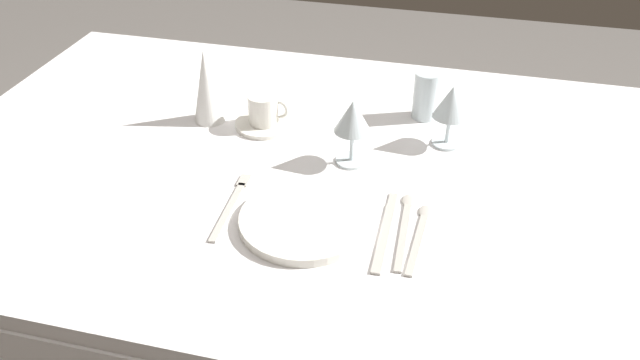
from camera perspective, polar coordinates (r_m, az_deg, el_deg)
dining_table at (r=1.44m, az=1.25°, el=-1.45°), size 1.80×1.11×0.74m
dinner_plate at (r=1.22m, az=-1.36°, el=-3.55°), size 0.25×0.25×0.02m
fork_outer at (r=1.29m, az=-7.74°, el=-2.03°), size 0.03×0.22×0.00m
dinner_knife at (r=1.21m, az=5.74°, el=-4.62°), size 0.02×0.24×0.00m
spoon_soup at (r=1.24m, az=7.53°, el=-3.64°), size 0.03×0.23×0.01m
spoon_dessert at (r=1.22m, az=8.87°, el=-4.35°), size 0.03×0.21×0.01m
saucer_left at (r=1.54m, az=-4.91°, el=4.96°), size 0.14×0.14×0.01m
coffee_cup_left at (r=1.52m, az=-4.91°, el=6.27°), size 0.10×0.07×0.07m
wine_glass_centre at (r=1.35m, az=2.89°, el=5.37°), size 0.08×0.08×0.15m
wine_glass_left at (r=1.44m, az=11.49°, el=6.55°), size 0.08×0.08×0.14m
drink_tumbler at (r=1.56m, az=9.33°, el=7.38°), size 0.06×0.06×0.12m
napkin_folded at (r=1.54m, az=-9.95°, el=8.14°), size 0.07×0.07×0.18m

